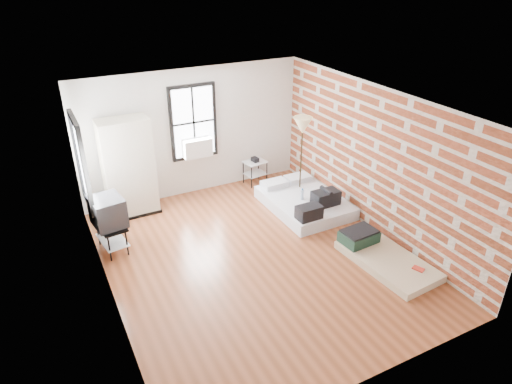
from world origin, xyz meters
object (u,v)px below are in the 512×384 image
floor_lamp (303,129)px  tv_stand (108,213)px  mattress_main (305,201)px  mattress_bare (380,255)px  wardrobe (128,168)px  side_table (255,166)px

floor_lamp → tv_stand: size_ratio=1.75×
mattress_main → tv_stand: bearing=175.2°
mattress_bare → wardrobe: bearing=128.9°
side_table → floor_lamp: bearing=-63.0°
mattress_bare → tv_stand: bearing=144.7°
side_table → floor_lamp: floor_lamp is taller
mattress_main → side_table: (-0.38, 1.58, 0.27)m
side_table → mattress_main: bearing=-76.3°
mattress_main → wardrobe: bearing=154.8°
mattress_bare → side_table: size_ratio=2.76×
floor_lamp → tv_stand: 4.22m
wardrobe → floor_lamp: 3.66m
wardrobe → side_table: bearing=0.9°
mattress_main → mattress_bare: (0.17, -2.20, -0.06)m
mattress_bare → tv_stand: 4.87m
mattress_main → side_table: size_ratio=2.95×
floor_lamp → mattress_main: bearing=-109.3°
wardrobe → side_table: size_ratio=3.10×
mattress_bare → floor_lamp: floor_lamp is taller
floor_lamp → wardrobe: bearing=163.5°
mattress_main → mattress_bare: size_ratio=1.07×
tv_stand → floor_lamp: bearing=-5.1°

